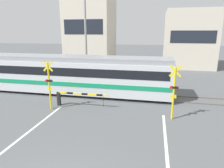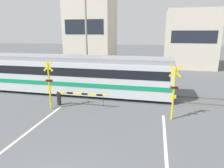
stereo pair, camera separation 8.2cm
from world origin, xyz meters
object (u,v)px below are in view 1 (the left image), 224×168
Objects in this scene: crossing_signal_right at (174,90)px; pedestrian at (120,69)px; commuter_train at (66,73)px; crossing_barrier_far at (154,80)px; crossing_signal_left at (49,83)px; crossing_barrier_near at (71,96)px.

pedestrian is at bearing 115.57° from crossing_signal_right.
commuter_train is 4.83× the size of crossing_barrier_far.
pedestrian is at bearing 61.08° from commuter_train.
crossing_signal_right is at bearing 0.00° from crossing_signal_left.
commuter_train is at bearing 155.39° from crossing_signal_right.
crossing_barrier_far is 9.66m from crossing_signal_left.
crossing_barrier_far is at bearing 23.54° from commuter_train.
crossing_barrier_far is at bearing 99.33° from crossing_signal_right.
crossing_barrier_far is 7.13m from crossing_signal_right.
crossing_barrier_far is 2.08× the size of pedestrian.
commuter_train is 4.83× the size of crossing_barrier_near.
crossing_barrier_far is 4.90m from pedestrian.
crossing_signal_right is at bearing -80.67° from crossing_barrier_far.
crossing_barrier_near is (1.73, -3.06, -0.94)m from commuter_train.
crossing_signal_right is at bearing -24.61° from commuter_train.
crossing_signal_left is 1.00× the size of crossing_signal_right.
crossing_signal_left is (-6.61, -6.96, 1.06)m from crossing_barrier_far.
crossing_barrier_far is at bearing -40.62° from pedestrian.
crossing_signal_left is at bearing 180.00° from crossing_signal_right.
crossing_signal_left is (0.59, -3.82, 0.12)m from commuter_train.
commuter_train is 10.07× the size of pedestrian.
crossing_signal_right is 1.87× the size of pedestrian.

